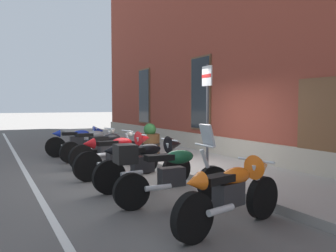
{
  "coord_description": "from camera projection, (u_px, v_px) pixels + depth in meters",
  "views": [
    {
      "loc": [
        7.79,
        -4.02,
        1.71
      ],
      "look_at": [
        -1.2,
        0.61,
        1.09
      ],
      "focal_mm": 37.64,
      "sensor_mm": 36.0,
      "label": 1
    }
  ],
  "objects": [
    {
      "name": "parking_sign",
      "position": [
        207.0,
        104.0,
        7.83
      ],
      "size": [
        0.36,
        0.07,
        2.45
      ],
      "color": "#4C4C51",
      "rests_on": "sidewalk"
    },
    {
      "name": "motorcycle_orange_sport",
      "position": [
        235.0,
        190.0,
        4.83
      ],
      "size": [
        0.74,
        2.07,
        0.98
      ],
      "color": "black",
      "rests_on": "ground_plane"
    },
    {
      "name": "barrel_planter",
      "position": [
        150.0,
        141.0,
        11.32
      ],
      "size": [
        0.66,
        0.66,
        0.96
      ],
      "color": "brown",
      "rests_on": "sidewalk"
    },
    {
      "name": "motorcycle_black_naked",
      "position": [
        109.0,
        149.0,
        9.56
      ],
      "size": [
        0.64,
        2.2,
        0.99
      ],
      "color": "black",
      "rests_on": "ground_plane"
    },
    {
      "name": "sidewalk",
      "position": [
        210.0,
        166.0,
        9.42
      ],
      "size": [
        30.21,
        2.51,
        0.15
      ],
      "primitive_type": "cube",
      "color": "gray",
      "rests_on": "ground_plane"
    },
    {
      "name": "motorcycle_red_sport",
      "position": [
        121.0,
        153.0,
        8.27
      ],
      "size": [
        0.64,
        2.18,
        1.07
      ],
      "color": "black",
      "rests_on": "ground_plane"
    },
    {
      "name": "brick_pub_facade",
      "position": [
        325.0,
        17.0,
        11.13
      ],
      "size": [
        24.21,
        6.26,
        8.96
      ],
      "color": "brown",
      "rests_on": "ground_plane"
    },
    {
      "name": "motorcycle_blue_sport",
      "position": [
        81.0,
        140.0,
        11.71
      ],
      "size": [
        0.62,
        2.12,
        0.99
      ],
      "color": "black",
      "rests_on": "ground_plane"
    },
    {
      "name": "ground_plane",
      "position": [
        168.0,
        173.0,
        8.85
      ],
      "size": [
        140.0,
        140.0,
        0.0
      ],
      "primitive_type": "plane",
      "color": "#565451"
    },
    {
      "name": "lane_stripe",
      "position": [
        33.0,
        186.0,
        7.39
      ],
      "size": [
        30.21,
        0.12,
        0.01
      ],
      "primitive_type": "cube",
      "color": "silver",
      "rests_on": "ground_plane"
    },
    {
      "name": "motorcycle_black_sport",
      "position": [
        148.0,
        161.0,
        7.14
      ],
      "size": [
        0.62,
        2.2,
        1.05
      ],
      "color": "black",
      "rests_on": "ground_plane"
    },
    {
      "name": "motorcycle_grey_naked",
      "position": [
        94.0,
        145.0,
        10.73
      ],
      "size": [
        0.7,
        2.1,
        0.98
      ],
      "color": "black",
      "rests_on": "ground_plane"
    },
    {
      "name": "motorcycle_green_touring",
      "position": [
        168.0,
        172.0,
        5.95
      ],
      "size": [
        0.62,
        2.15,
        1.37
      ],
      "color": "black",
      "rests_on": "ground_plane"
    }
  ]
}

